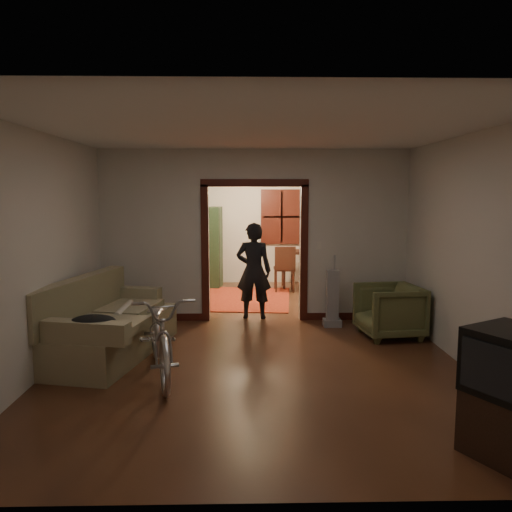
{
  "coord_description": "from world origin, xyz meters",
  "views": [
    {
      "loc": [
        -0.16,
        -7.4,
        2.09
      ],
      "look_at": [
        0.0,
        -0.3,
        1.2
      ],
      "focal_mm": 35.0,
      "sensor_mm": 36.0,
      "label": 1
    }
  ],
  "objects_px": {
    "person": "(254,271)",
    "bicycle": "(161,333)",
    "sofa": "(111,316)",
    "locker": "(201,247)",
    "armchair": "(389,311)",
    "desk": "(306,269)"
  },
  "relations": [
    {
      "from": "person",
      "to": "bicycle",
      "type": "bearing_deg",
      "value": 74.12
    },
    {
      "from": "sofa",
      "to": "person",
      "type": "bearing_deg",
      "value": 57.01
    },
    {
      "from": "sofa",
      "to": "locker",
      "type": "distance_m",
      "value": 4.84
    },
    {
      "from": "sofa",
      "to": "armchair",
      "type": "relative_size",
      "value": 2.59
    },
    {
      "from": "armchair",
      "to": "desk",
      "type": "distance_m",
      "value": 3.96
    },
    {
      "from": "sofa",
      "to": "bicycle",
      "type": "distance_m",
      "value": 1.08
    },
    {
      "from": "armchair",
      "to": "desk",
      "type": "bearing_deg",
      "value": -176.7
    },
    {
      "from": "bicycle",
      "to": "locker",
      "type": "bearing_deg",
      "value": 75.44
    },
    {
      "from": "locker",
      "to": "desk",
      "type": "relative_size",
      "value": 1.63
    },
    {
      "from": "bicycle",
      "to": "locker",
      "type": "xyz_separation_m",
      "value": [
        -0.01,
        5.52,
        0.4
      ]
    },
    {
      "from": "person",
      "to": "armchair",
      "type": "bearing_deg",
      "value": 156.55
    },
    {
      "from": "bicycle",
      "to": "armchair",
      "type": "relative_size",
      "value": 2.21
    },
    {
      "from": "person",
      "to": "locker",
      "type": "xyz_separation_m",
      "value": [
        -1.13,
        2.88,
        0.09
      ]
    },
    {
      "from": "armchair",
      "to": "desk",
      "type": "xyz_separation_m",
      "value": [
        -0.75,
        3.89,
        0.02
      ]
    },
    {
      "from": "bicycle",
      "to": "person",
      "type": "distance_m",
      "value": 2.89
    },
    {
      "from": "person",
      "to": "desk",
      "type": "bearing_deg",
      "value": -106.84
    },
    {
      "from": "bicycle",
      "to": "armchair",
      "type": "xyz_separation_m",
      "value": [
        3.08,
        1.49,
        -0.11
      ]
    },
    {
      "from": "bicycle",
      "to": "desk",
      "type": "distance_m",
      "value": 5.86
    },
    {
      "from": "locker",
      "to": "person",
      "type": "bearing_deg",
      "value": -61.21
    },
    {
      "from": "bicycle",
      "to": "desk",
      "type": "bearing_deg",
      "value": 51.91
    },
    {
      "from": "bicycle",
      "to": "desk",
      "type": "relative_size",
      "value": 1.71
    },
    {
      "from": "sofa",
      "to": "person",
      "type": "distance_m",
      "value": 2.68
    }
  ]
}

